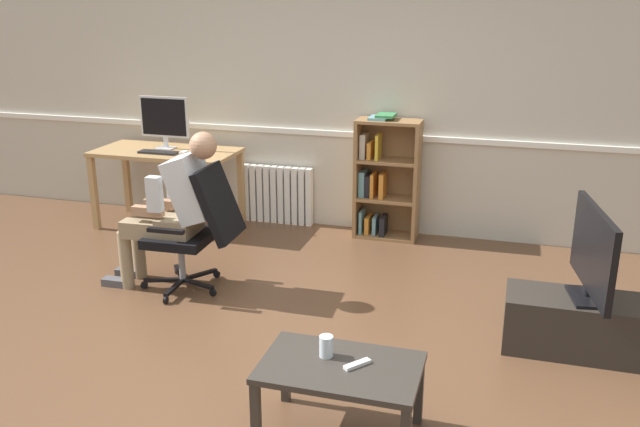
{
  "coord_description": "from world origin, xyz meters",
  "views": [
    {
      "loc": [
        1.41,
        -3.47,
        2.16
      ],
      "look_at": [
        0.15,
        0.85,
        0.7
      ],
      "focal_mm": 37.82,
      "sensor_mm": 36.0,
      "label": 1
    }
  ],
  "objects": [
    {
      "name": "tv_screen",
      "position": [
        1.94,
        0.66,
        0.67
      ],
      "size": [
        0.25,
        0.83,
        0.58
      ],
      "rotation": [
        0.0,
        0.0,
        1.73
      ],
      "color": "black",
      "rests_on": "tv_stand"
    },
    {
      "name": "drinking_glass",
      "position": [
        0.59,
        -0.55,
        0.47
      ],
      "size": [
        0.07,
        0.07,
        0.11
      ],
      "primitive_type": "cylinder",
      "color": "silver",
      "rests_on": "coffee_table"
    },
    {
      "name": "ground_plane",
      "position": [
        0.0,
        0.0,
        0.0
      ],
      "size": [
        18.0,
        18.0,
        0.0
      ],
      "primitive_type": "plane",
      "color": "brown"
    },
    {
      "name": "coffee_table",
      "position": [
        0.68,
        -0.61,
        0.36
      ],
      "size": [
        0.8,
        0.51,
        0.41
      ],
      "color": "#332D28",
      "rests_on": "ground_plane"
    },
    {
      "name": "imac_monitor",
      "position": [
        -1.8,
        2.23,
        1.04
      ],
      "size": [
        0.5,
        0.14,
        0.5
      ],
      "color": "silver",
      "rests_on": "computer_desk"
    },
    {
      "name": "spare_remote",
      "position": [
        0.76,
        -0.6,
        0.42
      ],
      "size": [
        0.12,
        0.14,
        0.02
      ],
      "primitive_type": "cube",
      "rotation": [
        0.0,
        0.0,
        5.6
      ],
      "color": "white",
      "rests_on": "coffee_table"
    },
    {
      "name": "back_wall",
      "position": [
        0.0,
        2.65,
        1.35
      ],
      "size": [
        12.0,
        0.13,
        2.7
      ],
      "color": "beige",
      "rests_on": "ground_plane"
    },
    {
      "name": "bookshelf",
      "position": [
        0.29,
        2.44,
        0.55
      ],
      "size": [
        0.58,
        0.29,
        1.15
      ],
      "color": "olive",
      "rests_on": "ground_plane"
    },
    {
      "name": "computer_desk",
      "position": [
        -1.76,
        2.15,
        0.66
      ],
      "size": [
        1.36,
        0.66,
        0.76
      ],
      "color": "tan",
      "rests_on": "ground_plane"
    },
    {
      "name": "tv_stand",
      "position": [
        1.94,
        0.65,
        0.18
      ],
      "size": [
        0.96,
        0.4,
        0.37
      ],
      "color": "#2D2823",
      "rests_on": "ground_plane"
    },
    {
      "name": "office_chair",
      "position": [
        -0.8,
        0.84,
        0.53
      ],
      "size": [
        0.78,
        0.62,
        0.98
      ],
      "rotation": [
        0.0,
        0.0,
        -1.53
      ],
      "color": "black",
      "rests_on": "ground_plane"
    },
    {
      "name": "radiator",
      "position": [
        -0.78,
        2.54,
        0.29
      ],
      "size": [
        0.71,
        0.08,
        0.57
      ],
      "color": "white",
      "rests_on": "ground_plane"
    },
    {
      "name": "computer_mouse",
      "position": [
        -1.51,
        2.03,
        0.77
      ],
      "size": [
        0.06,
        0.1,
        0.03
      ],
      "primitive_type": "cube",
      "color": "white",
      "rests_on": "computer_desk"
    },
    {
      "name": "person_seated",
      "position": [
        -0.99,
        0.84,
        0.66
      ],
      "size": [
        0.96,
        0.4,
        1.23
      ],
      "rotation": [
        0.0,
        0.0,
        -1.53
      ],
      "color": "#937F60",
      "rests_on": "ground_plane"
    },
    {
      "name": "keyboard",
      "position": [
        -1.76,
        2.01,
        0.77
      ],
      "size": [
        0.38,
        0.12,
        0.02
      ],
      "primitive_type": "cube",
      "color": "black",
      "rests_on": "computer_desk"
    }
  ]
}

